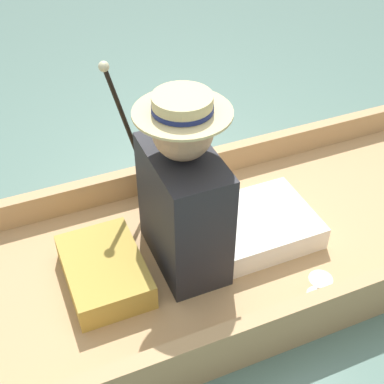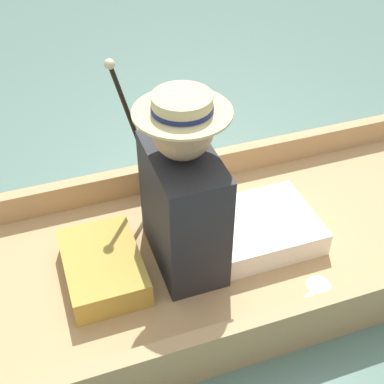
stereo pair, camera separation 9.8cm
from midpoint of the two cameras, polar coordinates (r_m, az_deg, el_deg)
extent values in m
plane|color=slate|center=(2.42, 4.39, -7.48)|extent=(16.00, 16.00, 0.00)
cube|color=tan|center=(2.38, 4.45, -6.66)|extent=(1.04, 2.92, 0.10)
cube|color=tan|center=(2.64, 0.45, 2.38)|extent=(0.06, 2.92, 0.13)
cube|color=tan|center=(2.01, 10.20, -13.83)|extent=(0.06, 2.92, 0.13)
cube|color=#B7933D|center=(2.20, -8.22, -7.92)|extent=(0.43, 0.30, 0.12)
cube|color=white|center=(2.37, 8.51, -3.77)|extent=(0.39, 0.47, 0.11)
cube|color=#232328|center=(2.11, 0.40, -1.89)|extent=(0.44, 0.24, 0.53)
cube|color=beige|center=(2.12, 3.60, -0.34)|extent=(0.04, 0.01, 0.29)
cube|color=white|center=(2.19, 2.42, 2.09)|extent=(0.02, 0.01, 0.32)
cube|color=white|center=(2.02, 4.88, -1.83)|extent=(0.02, 0.01, 0.32)
sphere|color=tan|center=(1.88, 0.45, 6.68)|extent=(0.22, 0.22, 0.22)
cylinder|color=#CCB77F|center=(1.85, 0.46, 8.56)|extent=(0.35, 0.35, 0.01)
cylinder|color=#CCB77F|center=(1.83, 0.46, 9.50)|extent=(0.21, 0.21, 0.06)
cylinder|color=navy|center=(1.84, 0.46, 9.02)|extent=(0.22, 0.22, 0.02)
ellipsoid|color=tan|center=(2.48, -0.88, 1.47)|extent=(0.18, 0.15, 0.27)
sphere|color=tan|center=(2.36, -0.92, 5.17)|extent=(0.15, 0.15, 0.15)
sphere|color=tan|center=(2.39, 0.56, 5.24)|extent=(0.06, 0.06, 0.06)
sphere|color=tan|center=(2.37, -1.36, 7.00)|extent=(0.06, 0.06, 0.06)
sphere|color=tan|center=(2.29, -0.51, 5.64)|extent=(0.06, 0.06, 0.06)
cylinder|color=tan|center=(2.52, -1.59, 3.57)|extent=(0.10, 0.07, 0.12)
cylinder|color=tan|center=(2.38, -0.15, 1.01)|extent=(0.10, 0.07, 0.12)
sphere|color=tan|center=(2.59, -0.42, 0.54)|extent=(0.07, 0.07, 0.07)
sphere|color=tan|center=(2.52, 0.30, -0.76)|extent=(0.07, 0.07, 0.07)
cylinder|color=silver|center=(2.20, 14.24, -11.18)|extent=(0.08, 0.08, 0.01)
cylinder|color=silver|center=(2.18, 14.35, -10.73)|extent=(0.01, 0.01, 0.05)
cone|color=silver|center=(2.14, 14.55, -9.95)|extent=(0.09, 0.09, 0.04)
cylinder|color=black|center=(2.36, -4.70, 5.85)|extent=(0.02, 0.19, 0.72)
sphere|color=beige|center=(2.16, -7.48, 13.36)|extent=(0.04, 0.04, 0.04)
camera|label=1|loc=(0.05, -88.64, 1.13)|focal=50.00mm
camera|label=2|loc=(0.05, 91.36, -1.13)|focal=50.00mm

